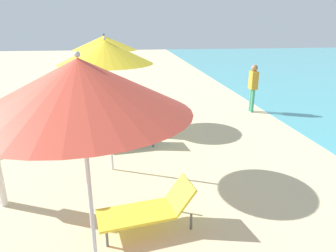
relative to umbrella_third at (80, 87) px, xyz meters
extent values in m
cylinder|color=silver|center=(0.00, 0.00, -1.33)|extent=(0.05, 0.05, 2.10)
cone|color=#E54C38|center=(0.00, 0.00, 0.00)|extent=(2.22, 2.22, 0.55)
sphere|color=silver|center=(0.00, 0.00, 0.31)|extent=(0.06, 0.06, 0.06)
cube|color=yellow|center=(0.50, 0.88, -2.10)|extent=(1.20, 0.75, 0.04)
cube|color=yellow|center=(1.20, 1.01, -1.89)|extent=(0.41, 0.61, 0.41)
cylinder|color=#59595E|center=(0.09, 0.58, -2.25)|extent=(0.04, 0.04, 0.25)
cylinder|color=#59595E|center=(0.01, 1.03, -2.25)|extent=(0.04, 0.04, 0.25)
cylinder|color=#59595E|center=(1.33, 0.79, -2.25)|extent=(0.04, 0.04, 0.25)
cylinder|color=#59595E|center=(1.25, 1.25, -2.25)|extent=(0.04, 0.04, 0.25)
cylinder|color=silver|center=(0.09, 2.98, -1.26)|extent=(0.05, 0.05, 2.23)
cone|color=yellow|center=(0.09, 2.98, 0.07)|extent=(1.80, 1.80, 0.43)
sphere|color=silver|center=(0.09, 2.98, 0.31)|extent=(0.06, 0.06, 0.06)
cube|color=blue|center=(0.27, 4.24, -2.12)|extent=(1.15, 0.73, 0.04)
cube|color=blue|center=(0.97, 4.33, -1.94)|extent=(0.43, 0.64, 0.35)
cylinder|color=#59595E|center=(-0.14, 3.94, -2.26)|extent=(0.04, 0.04, 0.24)
cylinder|color=#59595E|center=(-0.20, 4.43, -2.26)|extent=(0.04, 0.04, 0.24)
cylinder|color=#59595E|center=(1.06, 4.09, -2.26)|extent=(0.04, 0.04, 0.24)
cylinder|color=#59595E|center=(0.99, 4.59, -2.26)|extent=(0.04, 0.04, 0.24)
cylinder|color=#4C4C51|center=(-0.12, 6.24, -1.27)|extent=(0.05, 0.05, 2.22)
cone|color=yellow|center=(-0.12, 6.24, 0.04)|extent=(1.85, 1.85, 0.40)
sphere|color=#4C4C51|center=(-0.12, 6.24, 0.27)|extent=(0.06, 0.06, 0.06)
cube|color=blue|center=(0.08, 7.27, -2.09)|extent=(1.13, 0.68, 0.04)
cube|color=blue|center=(0.79, 7.28, -1.88)|extent=(0.33, 0.67, 0.41)
cylinder|color=#59595E|center=(-0.38, 6.98, -2.24)|extent=(0.04, 0.04, 0.27)
cylinder|color=#59595E|center=(-0.38, 7.55, -2.24)|extent=(0.04, 0.04, 0.27)
cylinder|color=#59595E|center=(0.88, 7.00, -2.24)|extent=(0.04, 0.04, 0.27)
cylinder|color=#59595E|center=(0.87, 7.56, -2.24)|extent=(0.04, 0.04, 0.27)
cube|color=yellow|center=(0.39, 5.26, -2.08)|extent=(1.22, 0.76, 0.04)
cube|color=yellow|center=(1.10, 5.12, -1.88)|extent=(0.45, 0.61, 0.39)
cylinder|color=#59595E|center=(-0.11, 5.12, -2.24)|extent=(0.04, 0.04, 0.28)
cylinder|color=#59595E|center=(-0.02, 5.57, -2.24)|extent=(0.04, 0.04, 0.28)
cylinder|color=#59595E|center=(1.14, 4.88, -2.24)|extent=(0.04, 0.04, 0.28)
cylinder|color=#59595E|center=(1.22, 5.33, -2.24)|extent=(0.04, 0.04, 0.28)
cylinder|color=silver|center=(-1.70, 1.85, -1.95)|extent=(0.11, 0.11, 0.86)
cylinder|color=#3F9972|center=(4.77, 6.98, -1.97)|extent=(0.11, 0.11, 0.81)
cylinder|color=#3F9972|center=(4.76, 6.81, -1.97)|extent=(0.11, 0.11, 0.81)
cube|color=orange|center=(4.76, 6.89, -1.27)|extent=(0.24, 0.37, 0.61)
sphere|color=#9E704C|center=(4.76, 6.89, -0.85)|extent=(0.22, 0.22, 0.22)
sphere|color=#3FB266|center=(-2.49, 9.14, -2.25)|extent=(0.25, 0.25, 0.25)
camera|label=1|loc=(0.44, -3.05, 0.59)|focal=32.89mm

